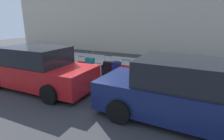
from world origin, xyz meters
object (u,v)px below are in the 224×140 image
at_px(suitcase_olive_3, 139,74).
at_px(fire_hydrant, 66,63).
at_px(suitcase_navy_5, 116,70).
at_px(bollard_post, 55,63).
at_px(suitcase_maroon_2, 152,77).
at_px(suitcase_maroon_9, 82,67).
at_px(suitcase_teal_1, 166,79).
at_px(parked_car_red_1, 37,69).
at_px(parked_car_navy_0, 183,92).
at_px(suitcase_red_4, 126,73).
at_px(suitcase_silver_7, 98,70).
at_px(suitcase_silver_0, 179,78).
at_px(suitcase_black_6, 108,69).
at_px(suitcase_teal_8, 90,66).

xyz_separation_m(suitcase_olive_3, fire_hydrant, (3.71, 0.04, 0.07)).
bearing_deg(suitcase_navy_5, bollard_post, 2.56).
relative_size(suitcase_maroon_2, suitcase_maroon_9, 1.13).
height_order(suitcase_teal_1, parked_car_red_1, parked_car_red_1).
bearing_deg(suitcase_teal_1, suitcase_maroon_9, -1.49).
relative_size(fire_hydrant, parked_car_navy_0, 0.17).
bearing_deg(bollard_post, suitcase_maroon_9, -171.50).
relative_size(suitcase_red_4, suitcase_navy_5, 1.13).
height_order(suitcase_silver_7, suitcase_maroon_9, suitcase_maroon_9).
distance_m(suitcase_maroon_9, fire_hydrant, 0.88).
distance_m(fire_hydrant, parked_car_navy_0, 5.89).
distance_m(suitcase_silver_0, parked_car_navy_0, 2.10).
bearing_deg(suitcase_black_6, parked_car_red_1, 45.83).
bearing_deg(parked_car_navy_0, suitcase_black_6, -32.64).
height_order(suitcase_teal_1, parked_car_navy_0, parked_car_navy_0).
distance_m(suitcase_maroon_9, parked_car_navy_0, 5.12).
bearing_deg(suitcase_olive_3, parked_car_navy_0, 131.36).
bearing_deg(suitcase_olive_3, suitcase_teal_1, 176.11).
bearing_deg(suitcase_teal_8, fire_hydrant, 3.40).
xyz_separation_m(fire_hydrant, bollard_post, (0.59, 0.15, -0.04)).
bearing_deg(fire_hydrant, suitcase_navy_5, 179.95).
distance_m(suitcase_maroon_2, parked_car_navy_0, 2.39).
xyz_separation_m(suitcase_silver_7, fire_hydrant, (1.81, -0.00, 0.13)).
bearing_deg(suitcase_silver_7, suitcase_teal_8, -9.84).
bearing_deg(parked_car_red_1, parked_car_navy_0, 180.00).
xyz_separation_m(suitcase_olive_3, suitcase_teal_8, (2.38, -0.04, 0.05)).
bearing_deg(suitcase_silver_7, suitcase_teal_1, 179.40).
bearing_deg(suitcase_maroon_9, suitcase_olive_3, 179.42).
height_order(suitcase_navy_5, suitcase_silver_7, suitcase_navy_5).
distance_m(suitcase_maroon_9, parked_car_red_1, 2.21).
distance_m(suitcase_olive_3, suitcase_navy_5, 0.99).
xyz_separation_m(suitcase_black_6, bollard_post, (2.87, 0.20, 0.01)).
bearing_deg(bollard_post, parked_car_navy_0, 162.93).
relative_size(suitcase_teal_1, suitcase_maroon_9, 0.99).
bearing_deg(parked_car_navy_0, suitcase_teal_1, -69.69).
bearing_deg(suitcase_black_6, suitcase_silver_0, 179.82).
relative_size(suitcase_red_4, fire_hydrant, 1.14).
bearing_deg(suitcase_maroon_2, bollard_post, 1.46).
distance_m(suitcase_maroon_2, suitcase_red_4, 1.08).
bearing_deg(suitcase_teal_1, suitcase_silver_0, -170.60).
bearing_deg(suitcase_black_6, fire_hydrant, 1.28).
relative_size(suitcase_maroon_2, suitcase_silver_7, 1.54).
distance_m(suitcase_teal_8, fire_hydrant, 1.33).
bearing_deg(suitcase_maroon_2, parked_car_navy_0, 122.34).
height_order(suitcase_olive_3, suitcase_red_4, suitcase_red_4).
relative_size(suitcase_red_4, suitcase_silver_7, 1.48).
bearing_deg(parked_car_red_1, suitcase_teal_8, -116.92).
distance_m(suitcase_silver_7, suitcase_teal_8, 0.50).
bearing_deg(suitcase_teal_1, bollard_post, 1.23).
relative_size(suitcase_maroon_2, bollard_post, 1.28).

